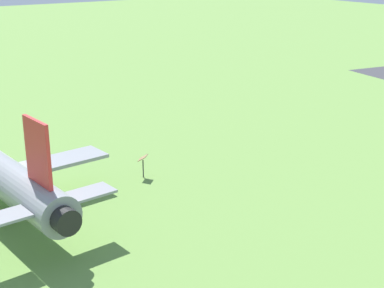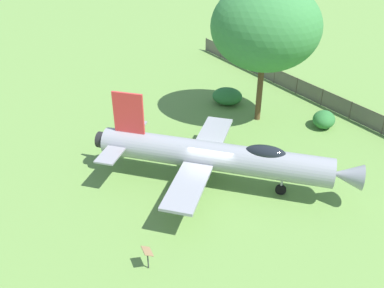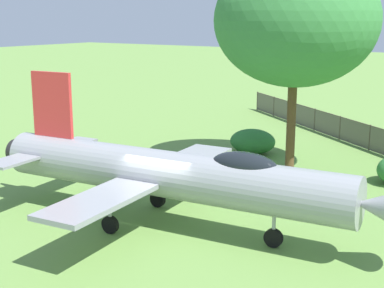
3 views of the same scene
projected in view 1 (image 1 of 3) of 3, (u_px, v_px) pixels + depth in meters
name	position (u px, v px, depth m)	size (l,w,h in m)	color
info_plaque	(143.00, 161.00, 28.25)	(0.71, 0.70, 1.14)	#333333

